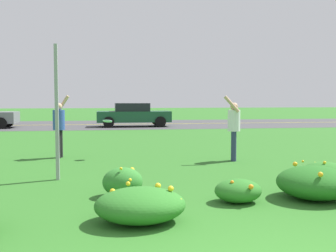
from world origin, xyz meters
name	(u,v)px	position (x,y,z in m)	size (l,w,h in m)	color
ground_plane	(151,144)	(0.00, 11.94, 0.00)	(120.00, 120.00, 0.00)	#2D6B23
highway_strip	(131,124)	(0.00, 23.89, 0.00)	(120.00, 9.92, 0.01)	#424244
highway_center_stripe	(131,124)	(0.00, 23.89, 0.01)	(120.00, 0.16, 0.00)	yellow
daylily_clump_front_center	(315,183)	(1.81, 2.99, 0.28)	(1.29, 1.29, 0.56)	#23661E
daylily_clump_mid_left	(325,173)	(2.68, 4.14, 0.22)	(0.94, 0.99, 0.48)	#2D7526
daylily_clump_front_left	(123,182)	(-1.45, 3.68, 0.26)	(0.71, 0.62, 0.55)	#337F2D
daylily_clump_mid_center	(140,205)	(-1.27, 2.14, 0.24)	(1.28, 1.06, 0.50)	#2D7526
daylily_clump_front_right	(238,191)	(0.43, 2.97, 0.20)	(0.79, 0.68, 0.40)	#2D7526
sign_post_near_path	(57,113)	(-2.74, 5.37, 1.43)	(0.07, 0.10, 2.86)	#93969B
person_thrower_blue_shirt	(59,125)	(-3.06, 8.68, 0.96)	(0.48, 0.52, 1.83)	#2D4C9E
person_catcher_white_shirt	(234,126)	(1.78, 7.32, 0.97)	(0.51, 0.53, 1.81)	silver
frisbee_pale_blue	(107,121)	(-1.66, 8.33, 1.08)	(0.28, 0.27, 0.12)	#ADD6E5
car_dark_green_center_right	(133,115)	(0.03, 21.65, 0.74)	(4.50, 2.00, 1.45)	#194C2D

